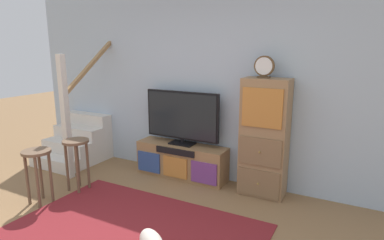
{
  "coord_description": "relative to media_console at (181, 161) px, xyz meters",
  "views": [
    {
      "loc": [
        1.98,
        -1.73,
        1.9
      ],
      "look_at": [
        0.17,
        1.64,
        1.03
      ],
      "focal_mm": 30.32,
      "sensor_mm": 36.0,
      "label": 1
    }
  ],
  "objects": [
    {
      "name": "back_wall",
      "position": [
        0.3,
        0.27,
        1.1
      ],
      "size": [
        6.4,
        0.12,
        2.7
      ],
      "primitive_type": "cube",
      "color": "#A8BCD1",
      "rests_on": "ground_plane"
    },
    {
      "name": "area_rug",
      "position": [
        0.3,
        -1.59,
        -0.24
      ],
      "size": [
        2.6,
        1.8,
        0.01
      ],
      "primitive_type": "cube",
      "color": "maroon",
      "rests_on": "ground_plane"
    },
    {
      "name": "media_console",
      "position": [
        0.0,
        0.0,
        0.0
      ],
      "size": [
        1.37,
        0.38,
        0.5
      ],
      "color": "#997047",
      "rests_on": "ground_plane"
    },
    {
      "name": "television",
      "position": [
        0.0,
        0.02,
        0.66
      ],
      "size": [
        1.15,
        0.22,
        0.78
      ],
      "color": "black",
      "rests_on": "media_console"
    },
    {
      "name": "side_cabinet",
      "position": [
        1.22,
        0.01,
        0.51
      ],
      "size": [
        0.58,
        0.38,
        1.52
      ],
      "color": "#93704C",
      "rests_on": "ground_plane"
    },
    {
      "name": "desk_clock",
      "position": [
        1.17,
        -0.0,
        1.41
      ],
      "size": [
        0.25,
        0.08,
        0.27
      ],
      "color": "#4C3823",
      "rests_on": "side_cabinet"
    },
    {
      "name": "staircase",
      "position": [
        -1.94,
        0.01,
        0.12
      ],
      "size": [
        1.0,
        1.36,
        2.2
      ],
      "color": "silver",
      "rests_on": "ground_plane"
    },
    {
      "name": "bar_stool_near",
      "position": [
        -1.12,
        -1.54,
        0.26
      ],
      "size": [
        0.34,
        0.34,
        0.68
      ],
      "color": "brown",
      "rests_on": "ground_plane"
    },
    {
      "name": "bar_stool_far",
      "position": [
        -1.01,
        -1.04,
        0.27
      ],
      "size": [
        0.34,
        0.34,
        0.7
      ],
      "color": "brown",
      "rests_on": "ground_plane"
    }
  ]
}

